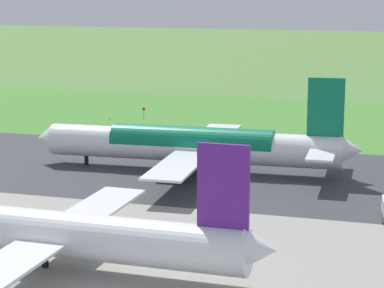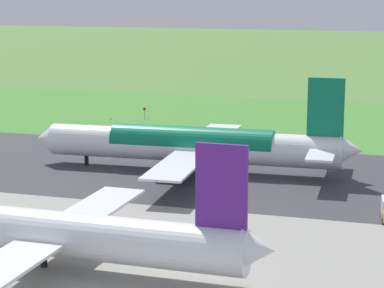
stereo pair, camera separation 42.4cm
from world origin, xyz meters
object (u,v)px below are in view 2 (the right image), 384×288
airliner_parked_mid (45,232)px  airliner_main (194,145)px  no_stopping_sign (145,112)px  traffic_cone_orange (111,118)px

airliner_parked_mid → airliner_main: bearing=-93.0°
airliner_main → no_stopping_sign: (25.23, -45.04, -2.82)m
traffic_cone_orange → airliner_main: bearing=127.5°
airliner_parked_mid → traffic_cone_orange: airliner_parked_mid is taller
airliner_parked_mid → traffic_cone_orange: bearing=-71.5°
airliner_main → traffic_cone_orange: airliner_main is taller
airliner_main → traffic_cone_orange: (32.14, -41.92, -4.08)m
no_stopping_sign → airliner_parked_mid: bearing=103.9°
airliner_main → no_stopping_sign: size_ratio=21.05×
airliner_parked_mid → no_stopping_sign: (22.79, -91.92, -2.49)m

